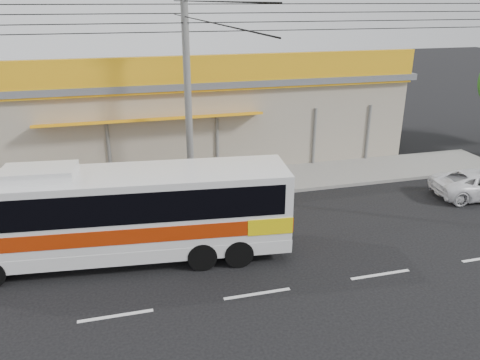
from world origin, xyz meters
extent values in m
plane|color=black|center=(0.00, 0.00, 0.00)|extent=(120.00, 120.00, 0.00)
cube|color=gray|center=(0.00, 6.00, 0.07)|extent=(30.00, 3.20, 0.15)
cube|color=#A09481|center=(0.00, 11.60, 2.10)|extent=(22.00, 8.00, 4.20)
cube|color=#585A60|center=(0.00, 11.60, 4.35)|extent=(22.60, 8.60, 0.30)
cube|color=yellow|center=(0.00, 7.48, 4.90)|extent=(22.00, 0.24, 1.60)
cube|color=red|center=(-2.00, 7.45, 4.90)|extent=(9.00, 0.10, 1.20)
cube|color=#167C1D|center=(6.50, 7.45, 4.90)|extent=(2.40, 0.10, 1.10)
cube|color=navy|center=(9.20, 7.45, 4.90)|extent=(2.20, 0.10, 1.10)
cube|color=#FBA10D|center=(-2.00, 7.30, 3.00)|extent=(10.00, 1.20, 0.37)
cube|color=silver|center=(-3.68, 0.51, 1.70)|extent=(10.91, 3.33, 2.59)
cube|color=#AB2907|center=(-3.68, 0.51, 1.39)|extent=(10.95, 3.37, 0.49)
cube|color=yellow|center=(0.95, 0.03, 1.39)|extent=(1.66, 2.43, 0.54)
cube|color=black|center=(-3.06, 0.44, 2.28)|extent=(9.13, 3.18, 0.98)
cube|color=silver|center=(-5.90, 0.74, 3.16)|extent=(2.26, 1.47, 0.32)
cylinder|color=black|center=(-7.31, 1.90, 0.47)|extent=(0.96, 0.38, 0.93)
cylinder|color=black|center=(-0.13, -0.87, 0.47)|extent=(0.96, 0.38, 0.93)
cylinder|color=black|center=(0.07, 1.14, 0.47)|extent=(0.96, 0.38, 0.93)
cylinder|color=slate|center=(-0.64, 5.35, 4.48)|extent=(0.29, 0.29, 8.96)
camera|label=1|loc=(-3.41, -13.47, 8.00)|focal=35.00mm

